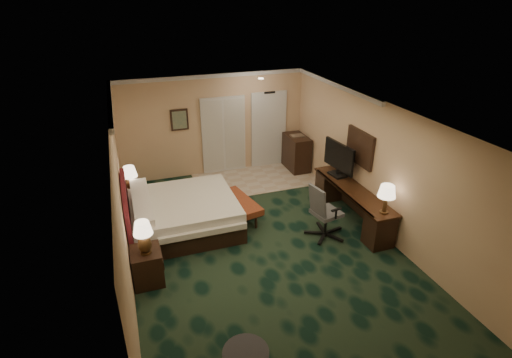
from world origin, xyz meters
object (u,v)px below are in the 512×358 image
object	(u,v)px
lamp_near	(144,238)
bed_bench	(240,208)
nightstand_near	(147,266)
desk_chair	(327,210)
tv	(339,160)
minibar	(296,153)
desk	(351,204)
lamp_far	(130,180)
nightstand_far	(135,201)
bed	(184,214)

from	to	relation	value
lamp_near	bed_bench	size ratio (longest dim) A/B	0.46
lamp_near	bed_bench	xyz separation A→B (m)	(2.15, 1.61, -0.71)
nightstand_near	desk_chair	xyz separation A→B (m)	(3.59, 0.27, 0.28)
tv	desk_chair	distance (m)	1.51
bed_bench	desk_chair	size ratio (longest dim) A/B	1.11
minibar	desk	bearing A→B (deg)	-89.85
desk_chair	minibar	xyz separation A→B (m)	(0.83, 3.31, -0.11)
desk_chair	bed_bench	bearing A→B (deg)	127.50
lamp_far	bed_bench	world-z (taller)	lamp_far
nightstand_far	desk	size ratio (longest dim) A/B	0.21
desk_chair	tv	bearing A→B (deg)	42.03
desk	desk_chair	world-z (taller)	desk_chair
desk	bed	bearing A→B (deg)	166.55
bed_bench	desk	bearing A→B (deg)	-33.05
tv	minibar	world-z (taller)	tv
desk	minibar	xyz separation A→B (m)	(-0.01, 2.91, 0.11)
desk	desk_chair	size ratio (longest dim) A/B	2.18
lamp_far	desk_chair	world-z (taller)	desk_chair
desk_chair	minibar	distance (m)	3.41
bed_bench	desk	xyz separation A→B (m)	(2.27, -0.89, 0.15)
nightstand_far	nightstand_near	bearing A→B (deg)	-89.20
bed_bench	tv	distance (m)	2.47
nightstand_near	nightstand_far	world-z (taller)	nightstand_near
nightstand_far	tv	size ratio (longest dim) A/B	0.53
nightstand_far	lamp_far	bearing A→B (deg)	-119.78
nightstand_far	bed_bench	size ratio (longest dim) A/B	0.42
lamp_near	tv	size ratio (longest dim) A/B	0.60
nightstand_near	desk	bearing A→B (deg)	8.50
lamp_near	tv	distance (m)	4.67
nightstand_near	lamp_near	world-z (taller)	lamp_near
nightstand_near	lamp_far	world-z (taller)	lamp_far
bed	lamp_near	bearing A→B (deg)	-119.78
lamp_far	nightstand_far	bearing A→B (deg)	60.22
bed	minibar	world-z (taller)	minibar
nightstand_near	desk	distance (m)	4.48
tv	nightstand_far	bearing A→B (deg)	159.29
nightstand_near	bed_bench	world-z (taller)	nightstand_near
bed	desk_chair	size ratio (longest dim) A/B	1.82
lamp_near	lamp_far	world-z (taller)	lamp_near
nightstand_far	lamp_near	world-z (taller)	lamp_near
nightstand_near	lamp_near	distance (m)	0.62
desk_chair	bed	bearing A→B (deg)	144.66
lamp_near	bed_bench	distance (m)	2.78
bed	minibar	bearing A→B (deg)	30.45
bed	desk_chair	distance (m)	2.97
nightstand_near	tv	distance (m)	4.73
lamp_near	desk	distance (m)	4.51
lamp_near	minibar	distance (m)	5.73
bed	lamp_far	distance (m)	1.47
desk	nightstand_near	bearing A→B (deg)	-171.50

